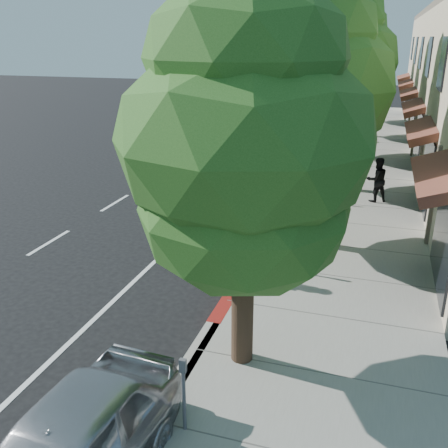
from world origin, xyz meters
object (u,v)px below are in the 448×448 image
at_px(street_tree_2, 330,65).
at_px(street_tree_3, 343,64).
at_px(street_tree_5, 358,56).
at_px(pedestrian, 377,180).
at_px(street_tree_4, 352,59).
at_px(dark_sedan, 283,150).
at_px(white_pickup, 313,134).
at_px(silver_suv, 247,180).
at_px(dark_suv_far, 314,109).
at_px(street_tree_1, 304,91).
at_px(cyclist, 216,244).
at_px(street_tree_0, 245,146).
at_px(bicycle, 198,233).

height_order(street_tree_2, street_tree_3, street_tree_2).
relative_size(street_tree_5, pedestrian, 4.57).
height_order(street_tree_4, street_tree_5, street_tree_5).
height_order(dark_sedan, white_pickup, white_pickup).
bearing_deg(white_pickup, silver_suv, -95.53).
xyz_separation_m(street_tree_4, dark_suv_far, (-2.75, 5.58, -3.64)).
bearing_deg(street_tree_1, dark_sedan, 103.60).
bearing_deg(cyclist, street_tree_0, -162.61).
height_order(silver_suv, pedestrian, silver_suv).
height_order(cyclist, silver_suv, cyclist).
height_order(street_tree_2, dark_sedan, street_tree_2).
height_order(street_tree_1, street_tree_5, street_tree_5).
xyz_separation_m(cyclist, white_pickup, (0.20, 16.12, -0.06)).
distance_m(street_tree_3, cyclist, 15.17).
relative_size(street_tree_3, dark_sedan, 1.52).
xyz_separation_m(street_tree_0, cyclist, (-1.60, 3.36, -3.23)).
xyz_separation_m(street_tree_5, silver_suv, (-2.41, -20.60, -3.66)).
xyz_separation_m(street_tree_0, street_tree_4, (-0.00, 24.00, 0.40)).
bearing_deg(bicycle, street_tree_5, 17.00).
height_order(bicycle, silver_suv, silver_suv).
bearing_deg(street_tree_2, street_tree_0, -90.00).
distance_m(street_tree_1, street_tree_2, 6.01).
bearing_deg(street_tree_4, street_tree_2, -90.00).
distance_m(bicycle, pedestrian, 7.41).
distance_m(street_tree_0, street_tree_4, 24.00).
bearing_deg(street_tree_5, street_tree_0, -90.00).
relative_size(street_tree_0, dark_sedan, 1.35).
bearing_deg(white_pickup, street_tree_5, 82.63).
distance_m(street_tree_1, silver_suv, 5.47).
bearing_deg(silver_suv, cyclist, -76.07).
bearing_deg(bicycle, street_tree_0, -128.47).
distance_m(street_tree_2, street_tree_4, 12.00).
xyz_separation_m(bicycle, dark_suv_far, (-0.05, 24.58, 0.45)).
relative_size(bicycle, pedestrian, 1.07).
distance_m(street_tree_1, pedestrian, 6.16).
distance_m(street_tree_4, bicycle, 19.62).
relative_size(street_tree_2, silver_suv, 1.22).
bearing_deg(bicycle, pedestrian, -17.31).
xyz_separation_m(street_tree_5, dark_suv_far, (-2.75, -0.42, -3.65)).
bearing_deg(silver_suv, street_tree_0, -69.35).
height_order(street_tree_1, pedestrian, street_tree_1).
bearing_deg(cyclist, white_pickup, -8.76).
height_order(street_tree_0, white_pickup, street_tree_0).
bearing_deg(street_tree_2, white_pickup, 100.59).
relative_size(street_tree_4, silver_suv, 1.14).
bearing_deg(silver_suv, street_tree_1, -48.34).
bearing_deg(pedestrian, silver_suv, -11.78).
xyz_separation_m(street_tree_5, pedestrian, (2.10, -19.37, -3.60)).
bearing_deg(bicycle, street_tree_3, 11.43).
relative_size(street_tree_2, dark_sedan, 1.57).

